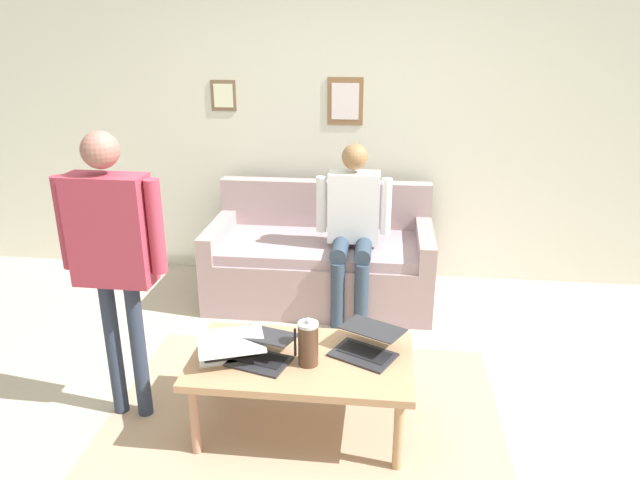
{
  "coord_description": "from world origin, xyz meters",
  "views": [
    {
      "loc": [
        -0.39,
        2.68,
        2.08
      ],
      "look_at": [
        0.0,
        -0.78,
        0.8
      ],
      "focal_mm": 33.03,
      "sensor_mm": 36.0,
      "label": 1
    }
  ],
  "objects_px": {
    "couch": "(321,261)",
    "coffee_table": "(302,365)",
    "laptop_left": "(366,345)",
    "person_seated": "(353,221)",
    "laptop_right": "(231,349)",
    "french_press": "(308,343)",
    "person_standing": "(112,244)",
    "laptop_center": "(262,352)"
  },
  "relations": [
    {
      "from": "coffee_table",
      "to": "laptop_right",
      "type": "distance_m",
      "value": 0.38
    },
    {
      "from": "laptop_center",
      "to": "laptop_right",
      "type": "relative_size",
      "value": 0.88
    },
    {
      "from": "couch",
      "to": "french_press",
      "type": "relative_size",
      "value": 6.53
    },
    {
      "from": "couch",
      "to": "person_standing",
      "type": "relative_size",
      "value": 1.08
    },
    {
      "from": "coffee_table",
      "to": "person_standing",
      "type": "bearing_deg",
      "value": -1.34
    },
    {
      "from": "coffee_table",
      "to": "laptop_right",
      "type": "height_order",
      "value": "laptop_right"
    },
    {
      "from": "coffee_table",
      "to": "laptop_left",
      "type": "relative_size",
      "value": 2.71
    },
    {
      "from": "french_press",
      "to": "person_seated",
      "type": "relative_size",
      "value": 0.21
    },
    {
      "from": "laptop_left",
      "to": "person_seated",
      "type": "bearing_deg",
      "value": -83.36
    },
    {
      "from": "coffee_table",
      "to": "french_press",
      "type": "bearing_deg",
      "value": 127.45
    },
    {
      "from": "person_standing",
      "to": "person_seated",
      "type": "relative_size",
      "value": 1.25
    },
    {
      "from": "laptop_center",
      "to": "laptop_right",
      "type": "distance_m",
      "value": 0.17
    },
    {
      "from": "coffee_table",
      "to": "french_press",
      "type": "height_order",
      "value": "french_press"
    },
    {
      "from": "laptop_center",
      "to": "person_standing",
      "type": "xyz_separation_m",
      "value": [
        0.77,
        -0.06,
        0.54
      ]
    },
    {
      "from": "coffee_table",
      "to": "person_seated",
      "type": "xyz_separation_m",
      "value": [
        -0.18,
        -1.44,
        0.33
      ]
    },
    {
      "from": "person_seated",
      "to": "person_standing",
      "type": "bearing_deg",
      "value": 50.91
    },
    {
      "from": "couch",
      "to": "coffee_table",
      "type": "distance_m",
      "value": 1.67
    },
    {
      "from": "person_standing",
      "to": "laptop_left",
      "type": "bearing_deg",
      "value": -177.32
    },
    {
      "from": "laptop_left",
      "to": "person_standing",
      "type": "xyz_separation_m",
      "value": [
        1.31,
        0.06,
        0.54
      ]
    },
    {
      "from": "coffee_table",
      "to": "person_standing",
      "type": "relative_size",
      "value": 0.72
    },
    {
      "from": "french_press",
      "to": "person_seated",
      "type": "distance_m",
      "value": 1.51
    },
    {
      "from": "person_seated",
      "to": "couch",
      "type": "bearing_deg",
      "value": -40.93
    },
    {
      "from": "couch",
      "to": "laptop_right",
      "type": "xyz_separation_m",
      "value": [
        0.28,
        1.7,
        0.18
      ]
    },
    {
      "from": "laptop_left",
      "to": "person_seated",
      "type": "relative_size",
      "value": 0.33
    },
    {
      "from": "couch",
      "to": "french_press",
      "type": "xyz_separation_m",
      "value": [
        -0.13,
        1.72,
        0.25
      ]
    },
    {
      "from": "coffee_table",
      "to": "person_standing",
      "type": "height_order",
      "value": "person_standing"
    },
    {
      "from": "french_press",
      "to": "person_standing",
      "type": "height_order",
      "value": "person_standing"
    },
    {
      "from": "laptop_right",
      "to": "person_seated",
      "type": "height_order",
      "value": "person_seated"
    },
    {
      "from": "person_standing",
      "to": "person_seated",
      "type": "distance_m",
      "value": 1.85
    },
    {
      "from": "coffee_table",
      "to": "person_seated",
      "type": "distance_m",
      "value": 1.49
    },
    {
      "from": "laptop_right",
      "to": "laptop_left",
      "type": "bearing_deg",
      "value": -170.73
    },
    {
      "from": "laptop_center",
      "to": "french_press",
      "type": "bearing_deg",
      "value": 176.72
    },
    {
      "from": "couch",
      "to": "person_seated",
      "type": "xyz_separation_m",
      "value": [
        -0.26,
        0.23,
        0.42
      ]
    },
    {
      "from": "coffee_table",
      "to": "french_press",
      "type": "relative_size",
      "value": 4.39
    },
    {
      "from": "couch",
      "to": "laptop_right",
      "type": "distance_m",
      "value": 1.73
    },
    {
      "from": "coffee_table",
      "to": "person_seated",
      "type": "bearing_deg",
      "value": -97.01
    },
    {
      "from": "couch",
      "to": "laptop_left",
      "type": "xyz_separation_m",
      "value": [
        -0.42,
        1.58,
        0.18
      ]
    },
    {
      "from": "coffee_table",
      "to": "laptop_right",
      "type": "bearing_deg",
      "value": 4.76
    },
    {
      "from": "couch",
      "to": "laptop_left",
      "type": "distance_m",
      "value": 1.65
    },
    {
      "from": "laptop_right",
      "to": "person_seated",
      "type": "distance_m",
      "value": 1.59
    },
    {
      "from": "person_seated",
      "to": "laptop_right",
      "type": "bearing_deg",
      "value": 69.64
    },
    {
      "from": "couch",
      "to": "laptop_left",
      "type": "relative_size",
      "value": 4.03
    }
  ]
}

